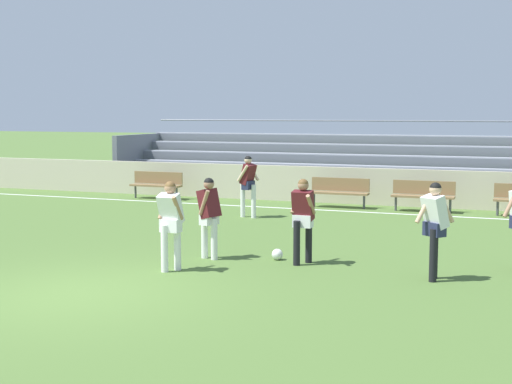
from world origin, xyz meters
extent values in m
plane|color=#4C6B30|center=(0.00, 0.00, 0.00)|extent=(160.00, 160.00, 0.00)
cube|color=white|center=(0.00, 11.03, 0.00)|extent=(44.00, 0.12, 0.01)
cube|color=beige|center=(0.00, 12.79, 0.58)|extent=(48.00, 0.16, 1.15)
cube|color=#9EA3AD|center=(0.55, 13.91, 0.34)|extent=(17.02, 0.36, 0.08)
cube|color=slate|center=(0.55, 13.71, 0.17)|extent=(17.02, 0.04, 0.34)
cube|color=#9EA3AD|center=(0.55, 14.58, 0.67)|extent=(17.02, 0.36, 0.08)
cube|color=slate|center=(0.55, 14.38, 0.50)|extent=(17.02, 0.04, 0.34)
cube|color=#9EA3AD|center=(0.55, 15.26, 1.01)|extent=(17.02, 0.36, 0.08)
cube|color=slate|center=(0.55, 15.06, 0.84)|extent=(17.02, 0.04, 0.34)
cube|color=#9EA3AD|center=(0.55, 15.93, 1.35)|extent=(17.02, 0.36, 0.08)
cube|color=slate|center=(0.55, 15.73, 1.18)|extent=(17.02, 0.04, 0.34)
cube|color=#9EA3AD|center=(0.55, 16.61, 1.68)|extent=(17.02, 0.36, 0.08)
cube|color=slate|center=(0.55, 16.41, 1.51)|extent=(17.02, 0.04, 0.34)
cube|color=#9EA3AD|center=(0.55, 17.28, 2.02)|extent=(17.02, 0.36, 0.08)
cube|color=slate|center=(0.55, 17.08, 1.85)|extent=(17.02, 0.04, 0.34)
cube|color=slate|center=(-7.86, 15.59, 1.01)|extent=(0.20, 3.73, 2.02)
cylinder|color=slate|center=(0.55, 17.53, 2.57)|extent=(17.02, 0.06, 0.06)
cube|color=olive|center=(3.78, 11.69, 0.45)|extent=(1.80, 0.40, 0.06)
cube|color=olive|center=(3.78, 11.87, 0.70)|extent=(1.80, 0.05, 0.40)
cylinder|color=#47474C|center=(3.00, 11.69, 0.23)|extent=(0.07, 0.07, 0.45)
cylinder|color=#47474C|center=(4.56, 11.69, 0.23)|extent=(0.07, 0.07, 0.45)
cube|color=olive|center=(-5.01, 11.69, 0.45)|extent=(1.80, 0.40, 0.06)
cube|color=olive|center=(-5.01, 11.87, 0.70)|extent=(1.80, 0.05, 0.40)
cylinder|color=#47474C|center=(-5.79, 11.69, 0.23)|extent=(0.07, 0.07, 0.45)
cylinder|color=#47474C|center=(-4.23, 11.69, 0.23)|extent=(0.07, 0.07, 0.45)
cube|color=olive|center=(1.27, 11.69, 0.45)|extent=(1.80, 0.40, 0.06)
cube|color=olive|center=(1.27, 11.87, 0.70)|extent=(1.80, 0.05, 0.40)
cylinder|color=#47474C|center=(0.49, 11.69, 0.23)|extent=(0.07, 0.07, 0.45)
cylinder|color=#47474C|center=(2.05, 11.69, 0.23)|extent=(0.07, 0.07, 0.45)
cylinder|color=#47474C|center=(5.85, 11.69, 0.23)|extent=(0.07, 0.07, 0.45)
cylinder|color=black|center=(2.75, 3.69, 0.43)|extent=(0.13, 0.13, 0.85)
cylinder|color=black|center=(2.61, 3.37, 0.43)|extent=(0.13, 0.13, 0.85)
cube|color=white|center=(2.68, 3.53, 0.83)|extent=(0.37, 0.23, 0.24)
cube|color=#56191E|center=(2.68, 3.53, 1.13)|extent=(0.39, 0.32, 0.59)
cylinder|color=#A87A5B|center=(2.86, 3.43, 1.17)|extent=(0.09, 0.42, 0.42)
cylinder|color=#A87A5B|center=(2.50, 3.63, 1.17)|extent=(0.09, 0.42, 0.42)
sphere|color=#A87A5B|center=(2.68, 3.53, 1.52)|extent=(0.21, 0.21, 0.21)
sphere|color=brown|center=(2.68, 3.53, 1.54)|extent=(0.20, 0.20, 0.20)
cylinder|color=white|center=(0.69, 3.37, 0.41)|extent=(0.13, 0.13, 0.83)
cylinder|color=white|center=(0.93, 3.29, 0.41)|extent=(0.13, 0.13, 0.83)
cube|color=white|center=(0.81, 3.33, 0.81)|extent=(0.32, 0.41, 0.24)
cube|color=#56191E|center=(0.81, 3.33, 1.11)|extent=(0.45, 0.47, 0.60)
cylinder|color=#A87A5B|center=(0.82, 3.52, 1.15)|extent=(0.28, 0.16, 0.51)
cylinder|color=#A87A5B|center=(0.79, 3.13, 1.15)|extent=(0.28, 0.16, 0.51)
sphere|color=#A87A5B|center=(0.81, 3.33, 1.49)|extent=(0.21, 0.21, 0.21)
sphere|color=black|center=(0.81, 3.33, 1.51)|extent=(0.20, 0.20, 0.20)
cylinder|color=black|center=(5.18, 3.20, 0.46)|extent=(0.13, 0.13, 0.91)
cylinder|color=black|center=(5.20, 2.94, 0.46)|extent=(0.13, 0.13, 0.91)
cube|color=#232847|center=(5.19, 3.07, 0.89)|extent=(0.42, 0.40, 0.24)
cube|color=white|center=(5.19, 3.07, 1.19)|extent=(0.52, 0.51, 0.60)
cylinder|color=#D6A884|center=(5.38, 3.12, 1.23)|extent=(0.28, 0.32, 0.48)
cylinder|color=#D6A884|center=(5.00, 3.01, 1.23)|extent=(0.28, 0.32, 0.48)
sphere|color=#D6A884|center=(5.19, 3.07, 1.58)|extent=(0.21, 0.21, 0.21)
sphere|color=black|center=(5.19, 3.07, 1.60)|extent=(0.20, 0.20, 0.20)
cylinder|color=white|center=(0.69, 2.20, 0.43)|extent=(0.13, 0.13, 0.86)
cylinder|color=white|center=(0.54, 1.97, 0.43)|extent=(0.13, 0.13, 0.86)
cube|color=white|center=(0.62, 2.08, 0.84)|extent=(0.36, 0.23, 0.24)
cube|color=white|center=(0.62, 2.08, 1.14)|extent=(0.39, 0.40, 0.60)
cylinder|color=#A87A5B|center=(0.80, 2.01, 1.18)|extent=(0.08, 0.36, 0.47)
cylinder|color=#A87A5B|center=(0.43, 2.16, 1.18)|extent=(0.08, 0.36, 0.47)
sphere|color=#A87A5B|center=(0.62, 2.08, 1.53)|extent=(0.21, 0.21, 0.21)
sphere|color=brown|center=(0.62, 2.08, 1.55)|extent=(0.20, 0.20, 0.20)
cylinder|color=#A87A5B|center=(6.38, 4.26, 1.24)|extent=(0.29, 0.29, 0.49)
cylinder|color=white|center=(-0.38, 8.80, 0.46)|extent=(0.13, 0.13, 0.92)
cylinder|color=white|center=(-0.73, 8.88, 0.46)|extent=(0.13, 0.13, 0.92)
cube|color=#232847|center=(-0.55, 8.84, 0.90)|extent=(0.28, 0.40, 0.24)
cube|color=#56191E|center=(-0.55, 8.84, 1.20)|extent=(0.42, 0.44, 0.60)
cylinder|color=beige|center=(-0.63, 8.64, 1.24)|extent=(0.37, 0.14, 0.47)
cylinder|color=beige|center=(-0.47, 9.04, 1.24)|extent=(0.37, 0.14, 0.47)
sphere|color=beige|center=(-0.55, 8.84, 1.58)|extent=(0.21, 0.21, 0.21)
sphere|color=black|center=(-0.55, 8.84, 1.61)|extent=(0.20, 0.20, 0.20)
sphere|color=white|center=(2.10, 3.71, 0.11)|extent=(0.22, 0.22, 0.22)
camera|label=1|loc=(6.72, -9.44, 2.89)|focal=50.55mm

